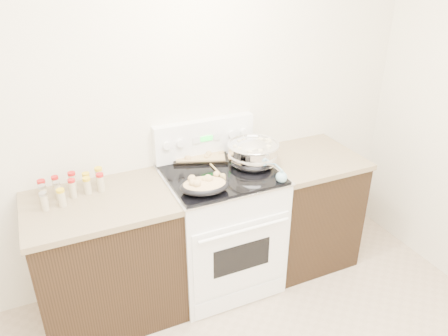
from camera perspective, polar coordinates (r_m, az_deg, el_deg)
room_shell at (r=1.40m, az=10.15°, el=-0.30°), size 4.10×3.60×2.75m
counter_left at (r=3.09m, az=-14.94°, el=-11.40°), size 0.93×0.67×0.92m
counter_right at (r=3.57m, az=10.37°, el=-5.10°), size 0.73×0.67×0.92m
kitchen_range at (r=3.24m, az=-0.40°, el=-7.65°), size 0.78×0.73×1.22m
mixing_bowl at (r=3.08m, az=3.81°, el=1.85°), size 0.46×0.46×0.22m
roasting_pan at (r=2.75m, az=-2.60°, el=-2.23°), size 0.35×0.27×0.11m
baking_sheet at (r=3.21m, az=-3.11°, el=1.67°), size 0.46×0.39×0.06m
wooden_spoon at (r=2.96m, az=-0.51°, el=-0.77°), size 0.04×0.29×0.04m
blue_ladle at (r=2.91m, az=7.45°, el=-1.02°), size 0.11×0.27×0.10m
spice_jars at (r=2.92m, az=-19.45°, el=-2.34°), size 0.40×0.23×0.13m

